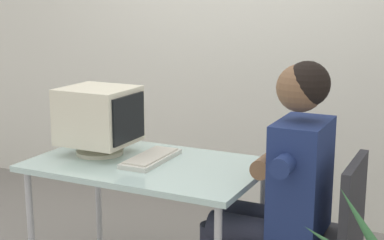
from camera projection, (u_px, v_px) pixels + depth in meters
name	position (u px, v px, depth m)	size (l,w,h in m)	color
wall_back	(287.00, 6.00, 3.90)	(8.00, 0.10, 3.00)	silver
desk	(147.00, 173.00, 2.98)	(1.19, 0.73, 0.73)	#B7B7BC
crt_monitor	(99.00, 117.00, 3.08)	(0.38, 0.35, 0.37)	beige
keyboard	(151.00, 158.00, 2.98)	(0.17, 0.40, 0.03)	silver
office_chair	(317.00, 235.00, 2.63)	(0.48, 0.48, 0.87)	#4C4C51
person_seated	(279.00, 183.00, 2.66)	(0.70, 0.56, 1.30)	navy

